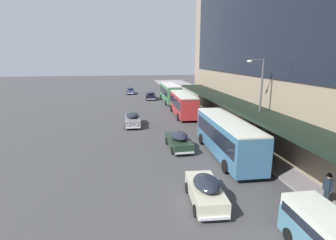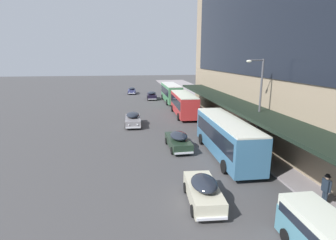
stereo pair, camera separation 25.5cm
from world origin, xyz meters
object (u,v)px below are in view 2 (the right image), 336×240
sedan_oncoming_rear (203,190)px  street_lamp (258,101)px  transit_bus_kerbside_far (171,92)px  vw_van (323,236)px  pedestrian_at_kerb (326,188)px  sedan_far_back (152,95)px  sedan_trailing_near (132,91)px  sedan_second_near (133,119)px  transit_bus_kerbside_front (226,136)px  transit_bus_kerbside_rear (184,103)px  sedan_oncoming_front (178,140)px

sedan_oncoming_rear → street_lamp: bearing=46.2°
transit_bus_kerbside_far → vw_van: bearing=-90.3°
sedan_oncoming_rear → pedestrian_at_kerb: bearing=-12.6°
sedan_far_back → sedan_trailing_near: bearing=113.3°
sedan_second_near → sedan_trailing_near: sedan_second_near is taller
transit_bus_kerbside_front → sedan_oncoming_rear: 7.91m
transit_bus_kerbside_front → transit_bus_kerbside_rear: (-0.18, 16.26, -0.03)m
transit_bus_kerbside_front → sedan_oncoming_rear: bearing=-119.7°
transit_bus_kerbside_rear → sedan_oncoming_rear: bearing=-99.1°
transit_bus_kerbside_far → sedan_far_back: 5.31m
transit_bus_kerbside_far → sedan_far_back: (-3.29, 4.02, -1.12)m
sedan_oncoming_front → pedestrian_at_kerb: pedestrian_at_kerb is taller
transit_bus_kerbside_rear → sedan_second_near: (-7.32, -4.69, -1.02)m
transit_bus_kerbside_front → sedan_trailing_near: bearing=99.9°
sedan_oncoming_rear → sedan_far_back: bearing=89.2°
transit_bus_kerbside_rear → sedan_second_near: transit_bus_kerbside_rear is taller
sedan_trailing_near → street_lamp: 42.56m
transit_bus_kerbside_rear → sedan_far_back: transit_bus_kerbside_rear is taller
transit_bus_kerbside_rear → sedan_trailing_near: (-7.04, 24.88, -1.09)m
sedan_second_near → vw_van: 24.35m
vw_van → pedestrian_at_kerb: 4.46m
sedan_far_back → sedan_trailing_near: sedan_far_back is taller
transit_bus_kerbside_front → transit_bus_kerbside_rear: 16.26m
transit_bus_kerbside_front → street_lamp: (2.55, -0.09, 2.83)m
transit_bus_kerbside_rear → sedan_oncoming_rear: 23.39m
sedan_oncoming_front → sedan_far_back: bearing=89.6°
pedestrian_at_kerb → street_lamp: (-0.06, 8.17, 3.50)m
pedestrian_at_kerb → transit_bus_kerbside_far: bearing=94.2°
transit_bus_kerbside_front → sedan_far_back: 32.38m
street_lamp → transit_bus_kerbside_far: bearing=95.3°
transit_bus_kerbside_front → vw_van: transit_bus_kerbside_front is taller
sedan_far_back → pedestrian_at_kerb: bearing=-81.6°
sedan_trailing_near → sedan_far_back: bearing=-66.7°
sedan_oncoming_rear → sedan_trailing_near: (-3.33, 47.96, -0.07)m
transit_bus_kerbside_front → sedan_far_back: size_ratio=2.21×
sedan_far_back → transit_bus_kerbside_front: bearing=-84.0°
sedan_trailing_near → transit_bus_kerbside_far: bearing=-61.2°
transit_bus_kerbside_front → sedan_trailing_near: (-7.22, 41.15, -1.11)m
sedan_second_near → street_lamp: 15.88m
sedan_trailing_near → pedestrian_at_kerb: 50.38m
pedestrian_at_kerb → street_lamp: size_ratio=0.24×
transit_bus_kerbside_far → sedan_trailing_near: transit_bus_kerbside_far is taller
sedan_second_near → sedan_oncoming_rear: 18.74m
sedan_second_near → street_lamp: (10.05, -11.67, 3.88)m
sedan_second_near → vw_van: (7.23, -23.25, 0.30)m
pedestrian_at_kerb → vw_van: bearing=-130.2°
sedan_far_back → sedan_oncoming_front: bearing=-90.4°
sedan_second_near → transit_bus_kerbside_rear: bearing=32.6°
sedan_oncoming_front → sedan_trailing_near: 38.76m
sedan_oncoming_rear → pedestrian_at_kerb: 6.67m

